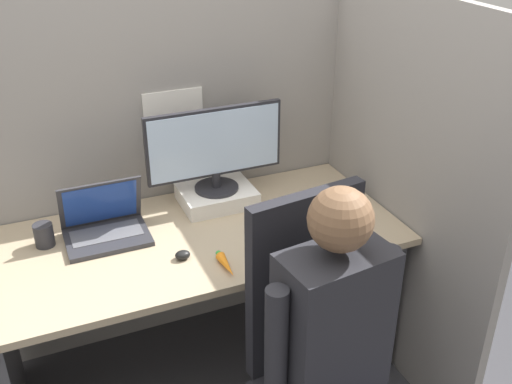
# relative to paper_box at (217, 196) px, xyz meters

# --- Properties ---
(cubicle_panel_back) EXTENTS (2.14, 0.05, 1.67)m
(cubicle_panel_back) POSITION_rel_paper_box_xyz_m (-0.16, 0.19, 0.06)
(cubicle_panel_back) COLOR gray
(cubicle_panel_back) RESTS_ON ground
(cubicle_panel_right) EXTENTS (0.04, 1.42, 1.67)m
(cubicle_panel_right) POSITION_rel_paper_box_xyz_m (0.68, -0.29, 0.06)
(cubicle_panel_right) COLOR gray
(cubicle_panel_right) RESTS_ON ground
(desk) EXTENTS (1.64, 0.77, 0.74)m
(desk) POSITION_rel_paper_box_xyz_m (-0.16, -0.22, -0.21)
(desk) COLOR tan
(desk) RESTS_ON ground
(paper_box) EXTENTS (0.32, 0.25, 0.07)m
(paper_box) POSITION_rel_paper_box_xyz_m (0.00, 0.00, 0.00)
(paper_box) COLOR white
(paper_box) RESTS_ON desk
(monitor) EXTENTS (0.60, 0.19, 0.37)m
(monitor) POSITION_rel_paper_box_xyz_m (0.00, 0.00, 0.23)
(monitor) COLOR #232328
(monitor) RESTS_ON paper_box
(laptop) EXTENTS (0.33, 0.24, 0.24)m
(laptop) POSITION_rel_paper_box_xyz_m (-0.51, -0.09, 0.01)
(laptop) COLOR #2D2D33
(laptop) RESTS_ON desk
(mouse) EXTENTS (0.06, 0.05, 0.03)m
(mouse) POSITION_rel_paper_box_xyz_m (-0.27, -0.36, -0.02)
(mouse) COLOR black
(mouse) RESTS_ON desk
(stapler) EXTENTS (0.04, 0.14, 0.05)m
(stapler) POSITION_rel_paper_box_xyz_m (0.57, -0.18, -0.01)
(stapler) COLOR #2D2D33
(stapler) RESTS_ON desk
(carrot_toy) EXTENTS (0.04, 0.16, 0.04)m
(carrot_toy) POSITION_rel_paper_box_xyz_m (-0.14, -0.49, -0.02)
(carrot_toy) COLOR orange
(carrot_toy) RESTS_ON desk
(office_chair) EXTENTS (0.54, 0.57, 1.13)m
(office_chair) POSITION_rel_paper_box_xyz_m (0.04, -0.86, -0.22)
(office_chair) COLOR black
(office_chair) RESTS_ON ground
(person) EXTENTS (0.48, 0.49, 1.28)m
(person) POSITION_rel_paper_box_xyz_m (0.02, -1.04, -0.05)
(person) COLOR #282D4C
(person) RESTS_ON ground
(pen_cup) EXTENTS (0.08, 0.08, 0.09)m
(pen_cup) POSITION_rel_paper_box_xyz_m (-0.74, -0.06, 0.01)
(pen_cup) COLOR #28282D
(pen_cup) RESTS_ON desk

